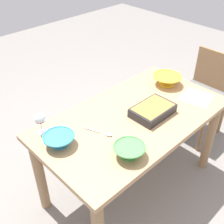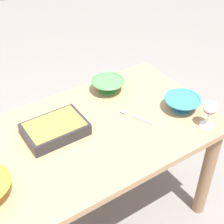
{
  "view_description": "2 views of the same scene",
  "coord_description": "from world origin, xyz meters",
  "px_view_note": "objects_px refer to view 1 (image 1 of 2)",
  "views": [
    {
      "loc": [
        1.21,
        1.03,
        1.92
      ],
      "look_at": [
        0.11,
        -0.11,
        0.77
      ],
      "focal_mm": 44.87,
      "sensor_mm": 36.0,
      "label": 1
    },
    {
      "loc": [
        -0.58,
        -1.13,
        1.88
      ],
      "look_at": [
        0.17,
        -0.01,
        0.81
      ],
      "focal_mm": 54.51,
      "sensor_mm": 36.0,
      "label": 2
    }
  ],
  "objects_px": {
    "serving_spoon": "(104,133)",
    "serving_bowl": "(167,79)",
    "small_bowl": "(59,140)",
    "dining_table": "(133,129)",
    "chair": "(204,91)",
    "casserole_dish": "(153,110)",
    "napkin": "(196,98)",
    "mixing_bowl": "(129,150)",
    "wine_glass": "(40,120)"
  },
  "relations": [
    {
      "from": "casserole_dish",
      "to": "small_bowl",
      "type": "distance_m",
      "value": 0.69
    },
    {
      "from": "casserole_dish",
      "to": "serving_spoon",
      "type": "distance_m",
      "value": 0.41
    },
    {
      "from": "casserole_dish",
      "to": "napkin",
      "type": "xyz_separation_m",
      "value": [
        -0.41,
        0.1,
        -0.04
      ]
    },
    {
      "from": "serving_bowl",
      "to": "small_bowl",
      "type": "bearing_deg",
      "value": -0.64
    },
    {
      "from": "dining_table",
      "to": "serving_spoon",
      "type": "bearing_deg",
      "value": -0.47
    },
    {
      "from": "casserole_dish",
      "to": "mixing_bowl",
      "type": "distance_m",
      "value": 0.45
    },
    {
      "from": "casserole_dish",
      "to": "napkin",
      "type": "height_order",
      "value": "casserole_dish"
    },
    {
      "from": "mixing_bowl",
      "to": "small_bowl",
      "type": "xyz_separation_m",
      "value": [
        0.24,
        -0.37,
        -0.0
      ]
    },
    {
      "from": "wine_glass",
      "to": "serving_bowl",
      "type": "xyz_separation_m",
      "value": [
        -1.09,
        0.19,
        -0.06
      ]
    },
    {
      "from": "wine_glass",
      "to": "dining_table",
      "type": "bearing_deg",
      "value": 152.6
    },
    {
      "from": "chair",
      "to": "small_bowl",
      "type": "bearing_deg",
      "value": -3.57
    },
    {
      "from": "dining_table",
      "to": "serving_spoon",
      "type": "xyz_separation_m",
      "value": [
        0.29,
        -0.0,
        0.13
      ]
    },
    {
      "from": "dining_table",
      "to": "wine_glass",
      "type": "distance_m",
      "value": 0.68
    },
    {
      "from": "dining_table",
      "to": "serving_spoon",
      "type": "relative_size",
      "value": 7.1
    },
    {
      "from": "napkin",
      "to": "wine_glass",
      "type": "bearing_deg",
      "value": -23.46
    },
    {
      "from": "small_bowl",
      "to": "casserole_dish",
      "type": "bearing_deg",
      "value": 163.44
    },
    {
      "from": "casserole_dish",
      "to": "small_bowl",
      "type": "bearing_deg",
      "value": -16.56
    },
    {
      "from": "wine_glass",
      "to": "mixing_bowl",
      "type": "height_order",
      "value": "wine_glass"
    },
    {
      "from": "dining_table",
      "to": "small_bowl",
      "type": "distance_m",
      "value": 0.59
    },
    {
      "from": "serving_spoon",
      "to": "serving_bowl",
      "type": "bearing_deg",
      "value": -172.68
    },
    {
      "from": "mixing_bowl",
      "to": "napkin",
      "type": "relative_size",
      "value": 0.89
    },
    {
      "from": "chair",
      "to": "serving_spoon",
      "type": "relative_size",
      "value": 4.28
    },
    {
      "from": "dining_table",
      "to": "small_bowl",
      "type": "xyz_separation_m",
      "value": [
        0.55,
        -0.12,
        0.16
      ]
    },
    {
      "from": "casserole_dish",
      "to": "small_bowl",
      "type": "xyz_separation_m",
      "value": [
        0.66,
        -0.2,
        0.01
      ]
    },
    {
      "from": "wine_glass",
      "to": "serving_bowl",
      "type": "bearing_deg",
      "value": 170.25
    },
    {
      "from": "dining_table",
      "to": "chair",
      "type": "bearing_deg",
      "value": -179.06
    },
    {
      "from": "wine_glass",
      "to": "chair",
      "type": "bearing_deg",
      "value": 170.37
    },
    {
      "from": "small_bowl",
      "to": "serving_spoon",
      "type": "xyz_separation_m",
      "value": [
        -0.27,
        0.12,
        -0.04
      ]
    },
    {
      "from": "dining_table",
      "to": "serving_bowl",
      "type": "bearing_deg",
      "value": -168.51
    },
    {
      "from": "mixing_bowl",
      "to": "serving_spoon",
      "type": "relative_size",
      "value": 0.98
    },
    {
      "from": "chair",
      "to": "napkin",
      "type": "distance_m",
      "value": 0.62
    },
    {
      "from": "serving_bowl",
      "to": "napkin",
      "type": "distance_m",
      "value": 0.29
    },
    {
      "from": "small_bowl",
      "to": "mixing_bowl",
      "type": "bearing_deg",
      "value": 123.26
    },
    {
      "from": "dining_table",
      "to": "mixing_bowl",
      "type": "bearing_deg",
      "value": 38.49
    },
    {
      "from": "dining_table",
      "to": "napkin",
      "type": "xyz_separation_m",
      "value": [
        -0.53,
        0.18,
        0.12
      ]
    },
    {
      "from": "serving_bowl",
      "to": "casserole_dish",
      "type": "bearing_deg",
      "value": 24.25
    },
    {
      "from": "dining_table",
      "to": "casserole_dish",
      "type": "xyz_separation_m",
      "value": [
        -0.11,
        0.08,
        0.16
      ]
    },
    {
      "from": "mixing_bowl",
      "to": "serving_bowl",
      "type": "bearing_deg",
      "value": -156.99
    },
    {
      "from": "serving_spoon",
      "to": "mixing_bowl",
      "type": "bearing_deg",
      "value": 83.99
    },
    {
      "from": "casserole_dish",
      "to": "serving_bowl",
      "type": "bearing_deg",
      "value": -155.75
    },
    {
      "from": "napkin",
      "to": "mixing_bowl",
      "type": "bearing_deg",
      "value": 4.61
    },
    {
      "from": "mixing_bowl",
      "to": "napkin",
      "type": "bearing_deg",
      "value": -175.39
    },
    {
      "from": "chair",
      "to": "serving_bowl",
      "type": "distance_m",
      "value": 0.62
    },
    {
      "from": "dining_table",
      "to": "mixing_bowl",
      "type": "relative_size",
      "value": 7.26
    },
    {
      "from": "serving_bowl",
      "to": "serving_spoon",
      "type": "height_order",
      "value": "serving_bowl"
    },
    {
      "from": "wine_glass",
      "to": "serving_bowl",
      "type": "relative_size",
      "value": 0.66
    },
    {
      "from": "wine_glass",
      "to": "casserole_dish",
      "type": "relative_size",
      "value": 0.51
    },
    {
      "from": "casserole_dish",
      "to": "serving_spoon",
      "type": "xyz_separation_m",
      "value": [
        0.4,
        -0.08,
        -0.03
      ]
    },
    {
      "from": "mixing_bowl",
      "to": "serving_bowl",
      "type": "height_order",
      "value": "serving_bowl"
    },
    {
      "from": "wine_glass",
      "to": "small_bowl",
      "type": "xyz_separation_m",
      "value": [
        -0.01,
        0.17,
        -0.07
      ]
    }
  ]
}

